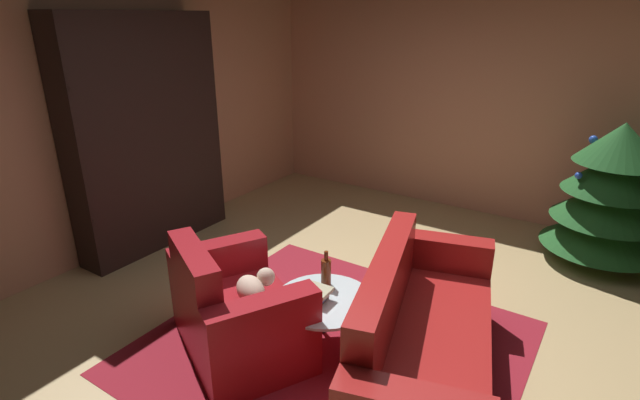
{
  "coord_description": "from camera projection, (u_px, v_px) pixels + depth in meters",
  "views": [
    {
      "loc": [
        1.4,
        -2.73,
        2.25
      ],
      "look_at": [
        -0.39,
        0.01,
        0.98
      ],
      "focal_mm": 27.0,
      "sensor_mm": 36.0,
      "label": 1
    }
  ],
  "objects": [
    {
      "name": "book_stack_on_table",
      "position": [
        314.0,
        293.0,
        3.28
      ],
      "size": [
        0.22,
        0.17,
        0.09
      ],
      "color": "#358B55",
      "rests_on": "coffee_table"
    },
    {
      "name": "bookshelf_unit",
      "position": [
        157.0,
        136.0,
        4.79
      ],
      "size": [
        0.35,
        1.61,
        2.28
      ],
      "color": "black",
      "rests_on": "ground"
    },
    {
      "name": "decorated_tree",
      "position": [
        610.0,
        195.0,
        4.45
      ],
      "size": [
        1.07,
        1.07,
        1.36
      ],
      "color": "brown",
      "rests_on": "ground"
    },
    {
      "name": "wall_back",
      "position": [
        489.0,
        106.0,
        5.46
      ],
      "size": [
        5.61,
        0.06,
        2.56
      ],
      "primitive_type": "cube",
      "color": "tan",
      "rests_on": "ground"
    },
    {
      "name": "wall_left",
      "position": [
        112.0,
        122.0,
        4.61
      ],
      "size": [
        0.06,
        5.88,
        2.56
      ],
      "primitive_type": "cube",
      "color": "tan",
      "rests_on": "ground"
    },
    {
      "name": "bottle_on_table",
      "position": [
        326.0,
        272.0,
        3.45
      ],
      "size": [
        0.07,
        0.07,
        0.27
      ],
      "color": "#5E2811",
      "rests_on": "coffee_table"
    },
    {
      "name": "couch_red",
      "position": [
        421.0,
        343.0,
        3.04
      ],
      "size": [
        1.21,
        2.0,
        0.87
      ],
      "color": "maroon",
      "rests_on": "ground"
    },
    {
      "name": "coffee_table",
      "position": [
        324.0,
        304.0,
        3.32
      ],
      "size": [
        0.69,
        0.69,
        0.42
      ],
      "color": "black",
      "rests_on": "ground"
    },
    {
      "name": "armchair_red",
      "position": [
        236.0,
        312.0,
        3.36
      ],
      "size": [
        1.29,
        1.15,
        0.85
      ],
      "color": "maroon",
      "rests_on": "ground"
    },
    {
      "name": "ground_plane",
      "position": [
        362.0,
        331.0,
        3.65
      ],
      "size": [
        6.91,
        6.91,
        0.0
      ],
      "primitive_type": "plane",
      "color": "tan"
    },
    {
      "name": "area_rug",
      "position": [
        332.0,
        347.0,
        3.47
      ],
      "size": [
        2.51,
        2.34,
        0.01
      ],
      "primitive_type": "cube",
      "color": "maroon",
      "rests_on": "ground"
    }
  ]
}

